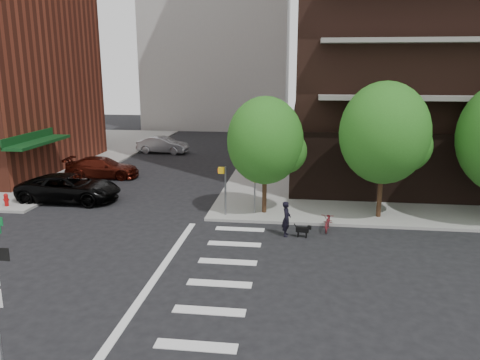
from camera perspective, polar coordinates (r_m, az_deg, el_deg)
ground at (r=18.37m, az=-11.98°, el=-11.75°), size 120.00×120.00×0.00m
crosswalk at (r=17.80m, az=-5.09°, el=-12.33°), size 3.85×13.00×0.01m
tree_a at (r=24.46m, az=3.07°, el=4.82°), size 4.00×4.00×5.90m
tree_b at (r=24.70m, az=17.17°, el=5.49°), size 4.50×4.50×6.65m
pedestrian_signal at (r=24.51m, az=-1.02°, el=-0.37°), size 2.18×0.67×2.60m
fire_hydrant at (r=29.40m, az=-26.62°, el=-2.09°), size 0.24×0.24×0.73m
parked_car_black at (r=29.40m, az=-20.06°, el=-0.92°), size 2.76×5.92×1.64m
parked_car_maroon at (r=34.98m, az=-16.43°, el=1.46°), size 2.53×5.32×1.50m
parked_car_silver at (r=43.91m, az=-9.40°, el=4.24°), size 1.99×4.76×1.53m
scooter at (r=23.35m, az=10.69°, el=-4.94°), size 0.84×1.76×0.89m
dog_walker at (r=22.12m, az=5.68°, el=-4.73°), size 0.65×0.46×1.68m
dog at (r=22.16m, az=7.71°, el=-6.02°), size 0.72×0.28×0.60m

